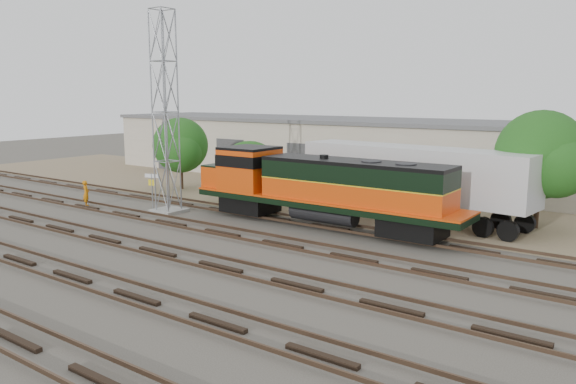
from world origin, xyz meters
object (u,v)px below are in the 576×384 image
Objects in this scene: signal_tower at (165,116)px; semi_trailer at (418,175)px; locomotive at (319,187)px; worker at (86,193)px.

signal_tower is 0.86× the size of semi_trailer.
locomotive is at bearing -123.42° from semi_trailer.
worker is at bearing -165.47° from locomotive.
semi_trailer is at bearing 26.68° from signal_tower.
signal_tower is (-9.88, -2.24, 3.77)m from locomotive.
signal_tower reaches higher than locomotive.
worker is (-5.94, -1.86, -5.20)m from signal_tower.
worker is at bearing -162.58° from signal_tower.
locomotive is 10.81m from signal_tower.
semi_trailer is (13.71, 6.89, -3.32)m from signal_tower.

